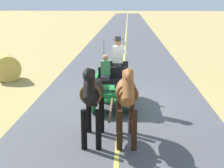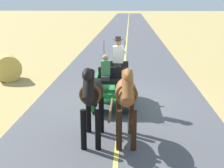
{
  "view_description": "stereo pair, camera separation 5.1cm",
  "coord_description": "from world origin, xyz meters",
  "px_view_note": "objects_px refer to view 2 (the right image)",
  "views": [
    {
      "loc": [
        -0.24,
        11.31,
        3.68
      ],
      "look_at": [
        0.25,
        1.57,
        1.1
      ],
      "focal_mm": 51.28,
      "sensor_mm": 36.0,
      "label": 1
    },
    {
      "loc": [
        -0.29,
        11.3,
        3.68
      ],
      "look_at": [
        0.25,
        1.57,
        1.1
      ],
      "focal_mm": 51.28,
      "sensor_mm": 36.0,
      "label": 2
    }
  ],
  "objects_px": {
    "horse_drawn_carriage": "(114,84)",
    "horse_near_side": "(126,95)",
    "hay_bale": "(7,68)",
    "horse_off_side": "(92,94)"
  },
  "relations": [
    {
      "from": "horse_drawn_carriage",
      "to": "horse_off_side",
      "type": "height_order",
      "value": "horse_drawn_carriage"
    },
    {
      "from": "horse_near_side",
      "to": "horse_off_side",
      "type": "xyz_separation_m",
      "value": [
        0.87,
        0.01,
        0.0
      ]
    },
    {
      "from": "horse_drawn_carriage",
      "to": "horse_near_side",
      "type": "xyz_separation_m",
      "value": [
        -0.46,
        3.03,
        0.51
      ]
    },
    {
      "from": "horse_near_side",
      "to": "horse_drawn_carriage",
      "type": "bearing_deg",
      "value": -81.3
    },
    {
      "from": "horse_drawn_carriage",
      "to": "horse_off_side",
      "type": "xyz_separation_m",
      "value": [
        0.41,
        3.03,
        0.51
      ]
    },
    {
      "from": "horse_off_side",
      "to": "hay_bale",
      "type": "distance_m",
      "value": 8.14
    },
    {
      "from": "horse_near_side",
      "to": "hay_bale",
      "type": "distance_m",
      "value": 8.67
    },
    {
      "from": "horse_drawn_carriage",
      "to": "horse_near_side",
      "type": "relative_size",
      "value": 2.04
    },
    {
      "from": "horse_drawn_carriage",
      "to": "hay_bale",
      "type": "xyz_separation_m",
      "value": [
        5.2,
        -3.51,
        -0.22
      ]
    },
    {
      "from": "horse_drawn_carriage",
      "to": "hay_bale",
      "type": "relative_size",
      "value": 3.75
    }
  ]
}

